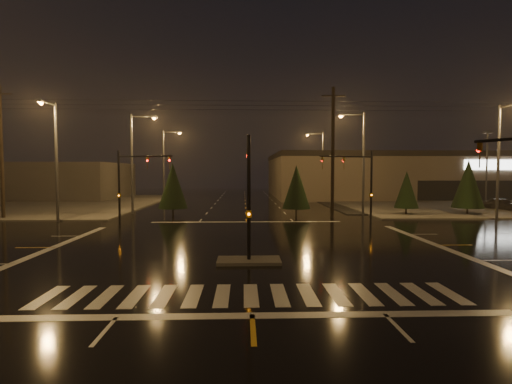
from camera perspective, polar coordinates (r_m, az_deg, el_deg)
ground at (r=23.08m, az=-1.16°, el=-7.77°), size 140.00×140.00×0.00m
sidewalk_ne at (r=60.89m, az=27.99°, el=-1.35°), size 36.00×36.00×0.12m
sidewalk_nw at (r=60.63m, az=-31.21°, el=-1.46°), size 36.00×36.00×0.12m
median_island at (r=19.14m, az=-1.02°, el=-9.78°), size 3.00×1.60×0.15m
crosswalk at (r=14.33m, az=-0.73°, el=-14.48°), size 15.00×2.60×0.01m
stop_bar_near at (r=12.44m, az=-0.55°, el=-17.25°), size 16.00×0.50×0.01m
stop_bar_far at (r=33.94m, az=-1.38°, el=-4.29°), size 16.00×0.50×0.01m
retail_building at (r=77.18m, az=25.38°, el=2.36°), size 60.20×28.30×7.20m
commercial_block at (r=73.42m, az=-30.08°, el=1.42°), size 30.00×18.00×5.60m
signal_mast_median at (r=19.61m, az=-1.07°, el=1.37°), size 0.25×4.59×6.00m
signal_mast_ne at (r=34.23m, az=14.75°, el=2.03°), size 4.84×1.86×6.00m
signal_mast_nw at (r=34.08m, az=-17.57°, el=1.99°), size 4.84×1.86×6.00m
streetlight_1 at (r=42.14m, az=-16.92°, el=4.90°), size 2.77×0.32×10.00m
streetlight_2 at (r=57.73m, az=-12.77°, el=4.41°), size 2.77×0.32×10.00m
streetlight_3 at (r=40.35m, az=14.71°, el=5.02°), size 2.77×0.32×10.00m
streetlight_4 at (r=59.79m, az=9.24°, el=4.39°), size 2.77×0.32×10.00m
streetlight_5 at (r=37.36m, az=-26.85°, el=4.97°), size 0.32×2.77×10.00m
streetlight_6 at (r=40.54m, az=31.59°, el=4.67°), size 0.32×2.77×10.00m
utility_pole_0 at (r=42.67m, az=-32.60°, el=4.97°), size 2.20×0.32×12.00m
utility_pole_1 at (r=37.63m, az=10.91°, el=5.72°), size 2.20×0.32×12.00m
conifer_0 at (r=41.77m, az=20.70°, el=0.33°), size 2.32×2.32×4.32m
conifer_1 at (r=44.48m, az=28.04°, el=1.03°), size 3.02×3.02×5.42m
conifer_3 at (r=39.52m, az=-11.80°, el=0.90°), size 2.83×2.83×5.12m
conifer_4 at (r=38.60m, az=5.78°, el=0.75°), size 2.70×2.70×4.91m
car_parked at (r=51.75m, az=31.68°, el=-1.47°), size 2.77×4.31×1.36m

